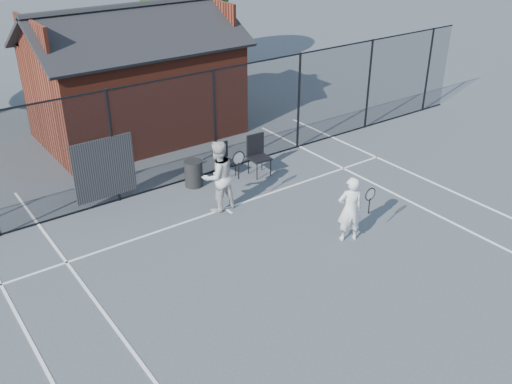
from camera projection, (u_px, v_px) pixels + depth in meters
ground at (301, 264)px, 12.34m from camera, size 80.00×80.00×0.00m
court_lines at (343, 294)px, 11.38m from camera, size 11.02×18.00×0.01m
fence at (173, 134)px, 15.10m from camera, size 22.04×3.00×3.00m
clubhouse at (136, 87)px, 18.32m from camera, size 6.50×4.36×4.19m
player_front at (350, 209)px, 12.85m from camera, size 0.76×0.62×1.59m
player_back at (218, 176)px, 14.07m from camera, size 1.01×0.75×1.84m
chair_left at (226, 161)px, 15.98m from camera, size 0.51×0.53×0.93m
chair_right at (260, 156)px, 15.99m from camera, size 0.58×0.60×1.14m
waste_bin at (194, 173)px, 15.49m from camera, size 0.50×0.50×0.73m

